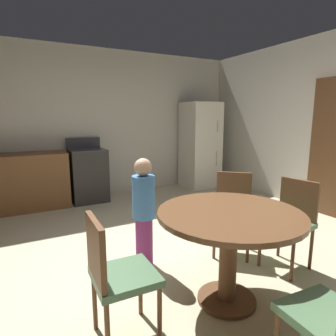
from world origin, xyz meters
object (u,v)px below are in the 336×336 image
(refrigerator, at_px, (200,145))
(person_child, at_px, (144,210))
(dining_table, at_px, (229,231))
(chair_east, at_px, (291,218))
(chair_northeast, at_px, (233,207))
(oven_range, at_px, (88,175))
(chair_west, at_px, (115,271))

(refrigerator, height_order, person_child, refrigerator)
(dining_table, xyz_separation_m, chair_east, (0.91, 0.15, -0.10))
(dining_table, height_order, chair_northeast, chair_northeast)
(refrigerator, bearing_deg, oven_range, 178.68)
(refrigerator, distance_m, person_child, 3.42)
(dining_table, xyz_separation_m, chair_west, (-0.92, 0.02, -0.10))
(chair_east, relative_size, person_child, 0.80)
(dining_table, height_order, chair_west, chair_west)
(chair_east, height_order, chair_west, same)
(chair_east, bearing_deg, chair_northeast, -71.02)
(refrigerator, bearing_deg, chair_northeast, -117.14)
(dining_table, distance_m, chair_east, 0.92)
(oven_range, relative_size, chair_west, 1.26)
(oven_range, bearing_deg, chair_northeast, -70.06)
(refrigerator, distance_m, chair_west, 4.40)
(chair_northeast, bearing_deg, chair_west, -24.26)
(dining_table, xyz_separation_m, person_child, (-0.37, 0.83, -0.02))
(dining_table, bearing_deg, person_child, 113.72)
(oven_range, height_order, chair_west, oven_range)
(dining_table, bearing_deg, chair_east, 9.56)
(dining_table, bearing_deg, oven_range, 96.03)
(chair_northeast, height_order, person_child, person_child)
(refrigerator, relative_size, chair_east, 2.02)
(chair_east, bearing_deg, oven_range, -78.14)
(chair_west, bearing_deg, chair_east, 5.27)
(refrigerator, distance_m, chair_northeast, 2.99)
(chair_east, xyz_separation_m, chair_west, (-1.82, -0.14, 0.00))
(chair_east, distance_m, person_child, 1.45)
(chair_east, distance_m, chair_northeast, 0.60)
(oven_range, relative_size, chair_northeast, 1.26)
(chair_west, bearing_deg, refrigerator, 49.77)
(chair_east, height_order, chair_northeast, same)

